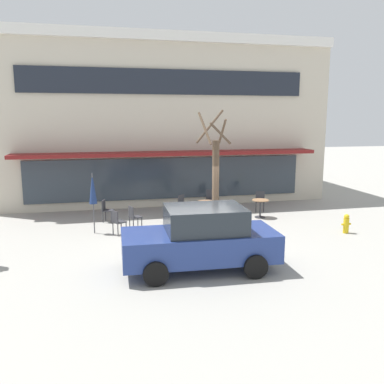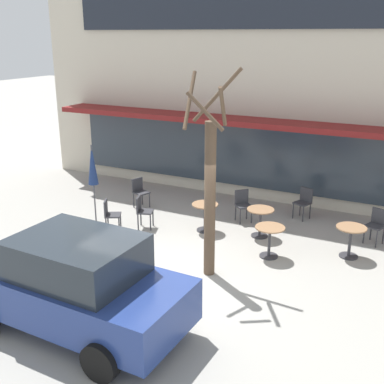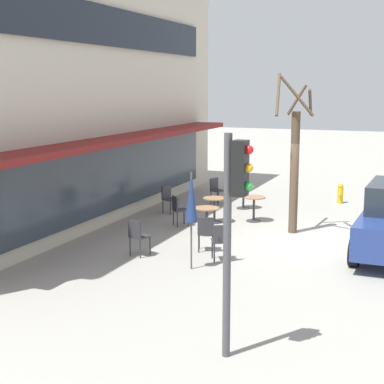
% 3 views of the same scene
% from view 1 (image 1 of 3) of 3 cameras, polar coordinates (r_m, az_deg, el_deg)
% --- Properties ---
extents(ground_plane, '(80.00, 80.00, 0.00)m').
position_cam_1_polar(ground_plane, '(13.59, 0.92, -7.31)').
color(ground_plane, '#9E9B93').
extents(building_facade, '(16.04, 9.10, 7.93)m').
position_cam_1_polar(building_facade, '(22.75, -5.07, 9.93)').
color(building_facade, beige).
rests_on(building_facade, ground).
extents(cafe_table_near_wall, '(0.70, 0.70, 0.76)m').
position_cam_1_polar(cafe_table_near_wall, '(15.86, 5.05, -2.83)').
color(cafe_table_near_wall, '#333338').
rests_on(cafe_table_near_wall, ground).
extents(cafe_table_streetside, '(0.70, 0.70, 0.76)m').
position_cam_1_polar(cafe_table_streetside, '(16.10, -2.70, -2.60)').
color(cafe_table_streetside, '#333338').
rests_on(cafe_table_streetside, ground).
extents(cafe_table_by_tree, '(0.70, 0.70, 0.76)m').
position_cam_1_polar(cafe_table_by_tree, '(16.68, 2.00, -2.14)').
color(cafe_table_by_tree, '#333338').
rests_on(cafe_table_by_tree, ground).
extents(cafe_table_mid_patio, '(0.70, 0.70, 0.76)m').
position_cam_1_polar(cafe_table_mid_patio, '(17.22, 9.57, -1.88)').
color(cafe_table_mid_patio, '#333338').
rests_on(cafe_table_mid_patio, ground).
extents(patio_umbrella_green_folded, '(0.28, 0.28, 2.20)m').
position_cam_1_polar(patio_umbrella_green_folded, '(14.89, -13.76, 0.41)').
color(patio_umbrella_green_folded, '#4C4C51').
rests_on(patio_umbrella_green_folded, ground).
extents(cafe_chair_0, '(0.54, 0.54, 0.89)m').
position_cam_1_polar(cafe_chair_0, '(14.72, -10.42, -3.97)').
color(cafe_chair_0, '#333338').
rests_on(cafe_chair_0, ground).
extents(cafe_chair_1, '(0.51, 0.51, 0.89)m').
position_cam_1_polar(cafe_chair_1, '(15.35, -8.20, -3.31)').
color(cafe_chair_1, '#333338').
rests_on(cafe_chair_1, ground).
extents(cafe_chair_2, '(0.57, 0.57, 0.89)m').
position_cam_1_polar(cafe_chair_2, '(17.30, -1.27, -1.65)').
color(cafe_chair_2, '#333338').
rests_on(cafe_chair_2, ground).
extents(cafe_chair_3, '(0.52, 0.52, 0.89)m').
position_cam_1_polar(cafe_chair_3, '(18.40, 9.52, -1.06)').
color(cafe_chair_3, '#333338').
rests_on(cafe_chair_3, ground).
extents(cafe_chair_4, '(0.51, 0.51, 0.89)m').
position_cam_1_polar(cafe_chair_4, '(18.57, 2.59, -0.82)').
color(cafe_chair_4, '#333338').
rests_on(cafe_chair_4, ground).
extents(cafe_chair_5, '(0.50, 0.50, 0.89)m').
position_cam_1_polar(cafe_chair_5, '(16.65, -11.95, -2.35)').
color(cafe_chair_5, '#333338').
rests_on(cafe_chair_5, ground).
extents(parked_sedan, '(4.25, 2.12, 1.76)m').
position_cam_1_polar(parked_sedan, '(11.17, 1.25, -6.54)').
color(parked_sedan, navy).
rests_on(parked_sedan, ground).
extents(street_tree, '(1.05, 1.18, 4.41)m').
position_cam_1_polar(street_tree, '(14.01, 3.27, 1.49)').
color(street_tree, brown).
rests_on(street_tree, ground).
extents(fire_hydrant, '(0.36, 0.20, 0.71)m').
position_cam_1_polar(fire_hydrant, '(15.78, 20.83, -4.16)').
color(fire_hydrant, gold).
rests_on(fire_hydrant, ground).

